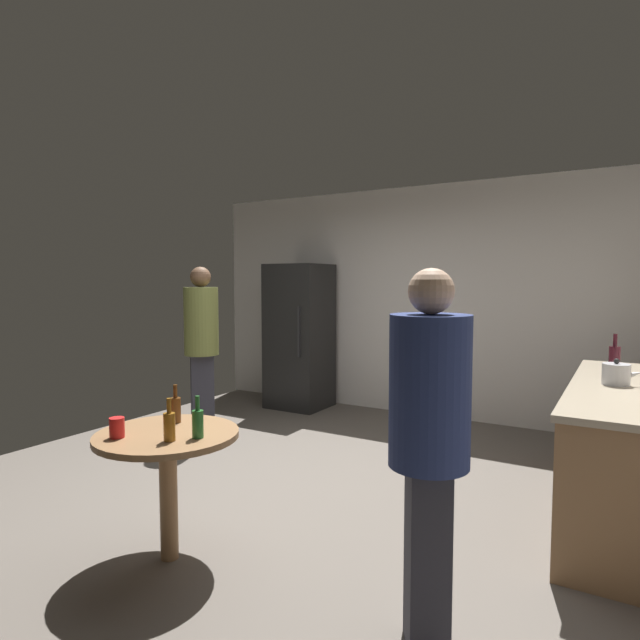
{
  "coord_description": "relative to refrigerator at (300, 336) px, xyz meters",
  "views": [
    {
      "loc": [
        2.28,
        -3.31,
        1.58
      ],
      "look_at": [
        -0.03,
        0.61,
        1.25
      ],
      "focal_mm": 29.37,
      "sensor_mm": 36.0,
      "label": 1
    }
  ],
  "objects": [
    {
      "name": "plastic_cup_red",
      "position": [
        1.19,
        -3.68,
        -0.11
      ],
      "size": [
        0.08,
        0.08,
        0.11
      ],
      "primitive_type": "cylinder",
      "color": "red",
      "rests_on": "foreground_table"
    },
    {
      "name": "foreground_table",
      "position": [
        1.35,
        -3.46,
        -0.27
      ],
      "size": [
        0.8,
        0.8,
        0.73
      ],
      "color": "olive",
      "rests_on": "ground_plane"
    },
    {
      "name": "refrigerator",
      "position": [
        0.0,
        0.0,
        0.0
      ],
      "size": [
        0.7,
        0.68,
        1.8
      ],
      "color": "black",
      "rests_on": "ground_plane"
    },
    {
      "name": "beer_bottle_brown",
      "position": [
        1.24,
        -3.29,
        -0.08
      ],
      "size": [
        0.06,
        0.06,
        0.23
      ],
      "color": "#593314",
      "rests_on": "foreground_table"
    },
    {
      "name": "kettle",
      "position": [
        3.51,
        -1.57,
        0.07
      ],
      "size": [
        0.24,
        0.17,
        0.18
      ],
      "color": "#B2B2B7",
      "rests_on": "kitchen_counter"
    },
    {
      "name": "person_in_olive_shirt",
      "position": [
        -0.1,
        -1.64,
        0.11
      ],
      "size": [
        0.48,
        0.48,
        1.73
      ],
      "rotation": [
        0.0,
        0.0,
        -0.72
      ],
      "color": "#2D2D38",
      "rests_on": "ground_plane"
    },
    {
      "name": "beer_bottle_amber",
      "position": [
        1.48,
        -3.57,
        -0.08
      ],
      "size": [
        0.06,
        0.06,
        0.23
      ],
      "color": "#8C5919",
      "rests_on": "foreground_table"
    },
    {
      "name": "ground_plane",
      "position": [
        1.27,
        -2.2,
        -0.95
      ],
      "size": [
        5.2,
        5.2,
        0.1
      ],
      "primitive_type": "cube",
      "color": "#5B544C"
    },
    {
      "name": "person_in_navy_shirt",
      "position": [
        2.86,
        -3.43,
        0.06
      ],
      "size": [
        0.46,
        0.46,
        1.64
      ],
      "rotation": [
        0.0,
        0.0,
        -2.64
      ],
      "color": "#2D2D38",
      "rests_on": "ground_plane"
    },
    {
      "name": "wall_back",
      "position": [
        1.27,
        0.43,
        0.45
      ],
      "size": [
        5.32,
        0.06,
        2.7
      ],
      "primitive_type": "cube",
      "color": "silver",
      "rests_on": "ground_plane"
    },
    {
      "name": "wine_bottle_on_counter",
      "position": [
        3.49,
        -1.24,
        0.12
      ],
      "size": [
        0.08,
        0.08,
        0.31
      ],
      "color": "#3F141E",
      "rests_on": "kitchen_counter"
    },
    {
      "name": "beer_bottle_green",
      "position": [
        1.57,
        -3.45,
        -0.08
      ],
      "size": [
        0.06,
        0.06,
        0.23
      ],
      "color": "#26662D",
      "rests_on": "foreground_table"
    },
    {
      "name": "kitchen_counter",
      "position": [
        3.55,
        -1.54,
        -0.45
      ],
      "size": [
        0.64,
        2.21,
        0.9
      ],
      "color": "olive",
      "rests_on": "ground_plane"
    }
  ]
}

